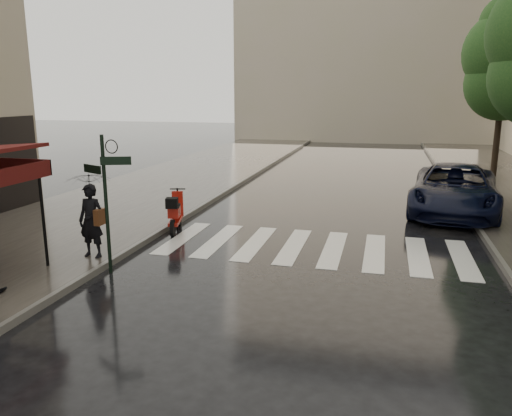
% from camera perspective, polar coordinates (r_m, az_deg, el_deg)
% --- Properties ---
extents(ground, '(120.00, 120.00, 0.00)m').
position_cam_1_polar(ground, '(8.92, -19.43, -14.12)').
color(ground, black).
rests_on(ground, ground).
extents(sidewalk_near, '(6.00, 60.00, 0.12)m').
position_cam_1_polar(sidewalk_near, '(21.01, -11.62, 2.02)').
color(sidewalk_near, '#38332D').
rests_on(sidewalk_near, ground).
extents(curb_near, '(0.12, 60.00, 0.16)m').
position_cam_1_polar(curb_near, '(19.87, -3.69, 1.68)').
color(curb_near, '#595651').
rests_on(curb_near, ground).
extents(curb_far, '(0.12, 60.00, 0.16)m').
position_cam_1_polar(curb_far, '(19.11, 22.58, 0.25)').
color(curb_far, '#595651').
rests_on(curb_far, ground).
extents(crosswalk, '(7.85, 3.20, 0.01)m').
position_cam_1_polar(crosswalk, '(13.22, 6.56, -4.49)').
color(crosswalk, silver).
rests_on(crosswalk, ground).
extents(signpost, '(1.17, 0.29, 3.10)m').
position_cam_1_polar(signpost, '(11.36, -16.80, 1.65)').
color(signpost, black).
rests_on(signpost, ground).
extents(backdrop_building, '(22.00, 6.00, 20.00)m').
position_cam_1_polar(backdrop_building, '(44.95, 13.09, 20.38)').
color(backdrop_building, tan).
rests_on(backdrop_building, ground).
extents(tree_far, '(3.80, 3.80, 8.16)m').
position_cam_1_polar(tree_far, '(26.04, 26.61, 14.96)').
color(tree_far, black).
rests_on(tree_far, sidewalk_far).
extents(pedestrian_with_umbrella, '(1.10, 1.12, 2.51)m').
position_cam_1_polar(pedestrian_with_umbrella, '(12.29, -18.56, 2.13)').
color(pedestrian_with_umbrella, black).
rests_on(pedestrian_with_umbrella, sidewalk_near).
extents(scooter, '(0.74, 1.72, 1.15)m').
position_cam_1_polar(scooter, '(14.75, -9.21, -0.60)').
color(scooter, black).
rests_on(scooter, ground).
extents(parked_car, '(3.42, 6.14, 1.62)m').
position_cam_1_polar(parked_car, '(18.04, 21.74, 2.01)').
color(parked_car, black).
rests_on(parked_car, ground).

